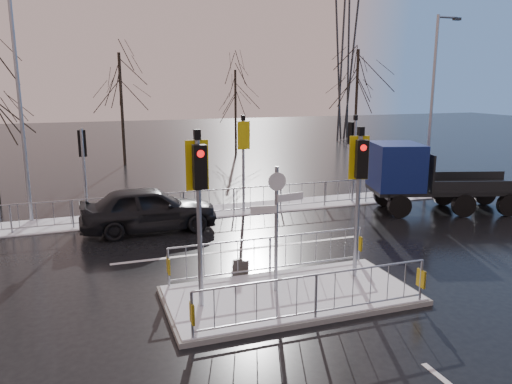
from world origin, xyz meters
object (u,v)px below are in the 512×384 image
object	(u,v)px
traffic_island	(290,283)
car_far_lane	(149,209)
street_lamp_left	(22,100)
flatbed_truck	(416,175)
street_lamp_right	(433,99)

from	to	relation	value
traffic_island	car_far_lane	distance (m)	7.26
street_lamp_left	traffic_island	bearing A→B (deg)	-55.93
car_far_lane	traffic_island	bearing A→B (deg)	-160.90
flatbed_truck	street_lamp_right	bearing A→B (deg)	44.25
traffic_island	flatbed_truck	bearing A→B (deg)	36.81
car_far_lane	street_lamp_left	size ratio (longest dim) A/B	0.57
street_lamp_right	street_lamp_left	xyz separation A→B (m)	(-17.00, 1.00, 0.10)
traffic_island	street_lamp_left	size ratio (longest dim) A/B	0.73
traffic_island	flatbed_truck	world-z (taller)	traffic_island
flatbed_truck	street_lamp_right	size ratio (longest dim) A/B	0.79
street_lamp_right	car_far_lane	bearing A→B (deg)	-172.73
street_lamp_left	flatbed_truck	bearing A→B (deg)	-13.42
traffic_island	car_far_lane	xyz separation A→B (m)	(-2.44, 6.83, 0.41)
flatbed_truck	street_lamp_left	size ratio (longest dim) A/B	0.77
traffic_island	car_far_lane	world-z (taller)	traffic_island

